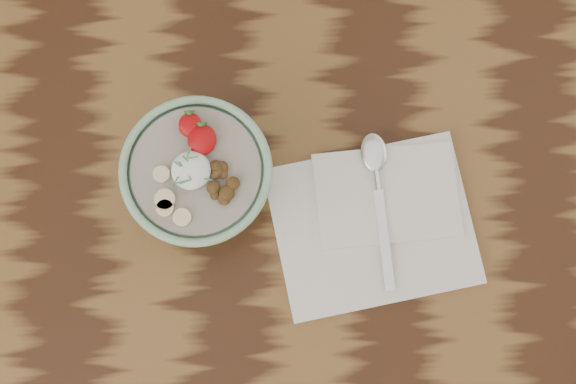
% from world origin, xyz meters
% --- Properties ---
extents(table, '(1.60, 0.90, 0.75)m').
position_xyz_m(table, '(0.00, 0.00, 0.66)').
color(table, '#321A0C').
rests_on(table, ground).
extents(breakfast_bowl, '(0.18, 0.18, 0.12)m').
position_xyz_m(breakfast_bowl, '(-0.23, 0.07, 0.81)').
color(breakfast_bowl, '#86B590').
rests_on(breakfast_bowl, table).
extents(napkin, '(0.28, 0.24, 0.02)m').
position_xyz_m(napkin, '(-0.01, 0.01, 0.76)').
color(napkin, white).
rests_on(napkin, table).
extents(spoon, '(0.04, 0.20, 0.01)m').
position_xyz_m(spoon, '(-0.01, 0.07, 0.77)').
color(spoon, silver).
rests_on(spoon, napkin).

